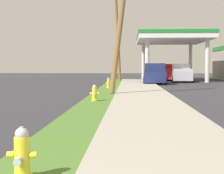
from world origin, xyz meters
name	(u,v)px	position (x,y,z in m)	size (l,w,h in m)	color
fire_hydrant_nearest	(22,156)	(0.70, 2.69, 0.45)	(0.42, 0.38, 0.74)	yellow
fire_hydrant_second	(94,94)	(0.62, 13.49, 0.45)	(0.42, 0.38, 0.74)	yellow
fire_hydrant_third	(108,83)	(0.69, 22.96, 0.45)	(0.42, 0.37, 0.74)	yellow
utility_pole_midground	(121,17)	(1.72, 18.24, 4.59)	(1.87, 1.42, 8.78)	olive
utility_pole_background	(118,34)	(0.93, 35.95, 5.26)	(1.11, 1.74, 10.12)	olive
car_white_by_near_pump	(177,74)	(8.43, 42.26, 0.72)	(1.95, 4.50, 1.57)	white
truck_red_at_forecourt	(164,73)	(6.32, 38.75, 0.91)	(2.24, 5.45, 1.97)	red
truck_silver_on_apron	(181,73)	(7.86, 35.43, 0.91)	(2.50, 5.54, 1.97)	#BCBCC1
truck_navy_at_far_bay	(155,74)	(4.68, 31.24, 0.91)	(2.40, 5.50, 1.97)	navy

